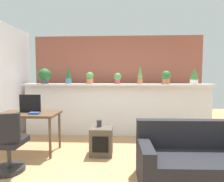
% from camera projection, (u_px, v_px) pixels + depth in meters
% --- Properties ---
extents(ground_plane, '(12.00, 12.00, 0.00)m').
position_uv_depth(ground_plane, '(113.00, 178.00, 2.64)').
color(ground_plane, tan).
extents(divider_wall, '(4.45, 0.16, 1.21)m').
position_uv_depth(divider_wall, '(117.00, 110.00, 4.59)').
color(divider_wall, silver).
rests_on(divider_wall, ground).
extents(plant_shelf, '(4.45, 0.38, 0.04)m').
position_uv_depth(plant_shelf, '(117.00, 85.00, 4.50)').
color(plant_shelf, silver).
rests_on(plant_shelf, divider_wall).
extents(brick_wall_behind, '(4.45, 0.10, 2.50)m').
position_uv_depth(brick_wall_behind, '(117.00, 83.00, 5.14)').
color(brick_wall_behind, '#9E5442').
rests_on(brick_wall_behind, ground).
extents(potted_plant_0, '(0.31, 0.31, 0.37)m').
position_uv_depth(potted_plant_0, '(45.00, 75.00, 4.57)').
color(potted_plant_0, '#4C4C51').
rests_on(potted_plant_0, plant_shelf).
extents(potted_plant_1, '(0.15, 0.15, 0.41)m').
position_uv_depth(potted_plant_1, '(68.00, 76.00, 4.58)').
color(potted_plant_1, '#386B84').
rests_on(potted_plant_1, plant_shelf).
extents(potted_plant_2, '(0.18, 0.18, 0.28)m').
position_uv_depth(potted_plant_2, '(90.00, 78.00, 4.54)').
color(potted_plant_2, '#C66B42').
rests_on(potted_plant_2, plant_shelf).
extents(potted_plant_3, '(0.17, 0.17, 0.26)m').
position_uv_depth(potted_plant_3, '(118.00, 78.00, 4.50)').
color(potted_plant_3, '#B7474C').
rests_on(potted_plant_3, plant_shelf).
extents(potted_plant_4, '(0.12, 0.12, 0.43)m').
position_uv_depth(potted_plant_4, '(140.00, 76.00, 4.46)').
color(potted_plant_4, '#C66B42').
rests_on(potted_plant_4, plant_shelf).
extents(potted_plant_5, '(0.22, 0.22, 0.31)m').
position_uv_depth(potted_plant_5, '(166.00, 77.00, 4.43)').
color(potted_plant_5, '#C66B42').
rests_on(potted_plant_5, plant_shelf).
extents(potted_plant_6, '(0.19, 0.19, 0.37)m').
position_uv_depth(potted_plant_6, '(194.00, 76.00, 4.42)').
color(potted_plant_6, silver).
rests_on(potted_plant_6, plant_shelf).
extents(desk, '(1.10, 0.60, 0.75)m').
position_uv_depth(desk, '(28.00, 117.00, 3.52)').
color(desk, brown).
rests_on(desk, ground).
extents(tv_monitor, '(0.40, 0.04, 0.33)m').
position_uv_depth(tv_monitor, '(30.00, 103.00, 3.58)').
color(tv_monitor, black).
rests_on(tv_monitor, desk).
extents(office_chair, '(0.49, 0.49, 0.91)m').
position_uv_depth(office_chair, '(7.00, 147.00, 2.76)').
color(office_chair, '#262628').
rests_on(office_chair, ground).
extents(side_cube_shelf, '(0.40, 0.41, 0.50)m').
position_uv_depth(side_cube_shelf, '(102.00, 141.00, 3.46)').
color(side_cube_shelf, '#4C4238').
rests_on(side_cube_shelf, ground).
extents(vase_on_shelf, '(0.09, 0.09, 0.12)m').
position_uv_depth(vase_on_shelf, '(99.00, 123.00, 3.50)').
color(vase_on_shelf, '#2D2D33').
rests_on(vase_on_shelf, side_cube_shelf).
extents(book_on_desk, '(0.17, 0.10, 0.04)m').
position_uv_depth(book_on_desk, '(34.00, 113.00, 3.38)').
color(book_on_desk, '#2D4C8C').
rests_on(book_on_desk, desk).
extents(couch, '(1.58, 0.79, 0.80)m').
position_uv_depth(couch, '(197.00, 163.00, 2.51)').
color(couch, black).
rests_on(couch, ground).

